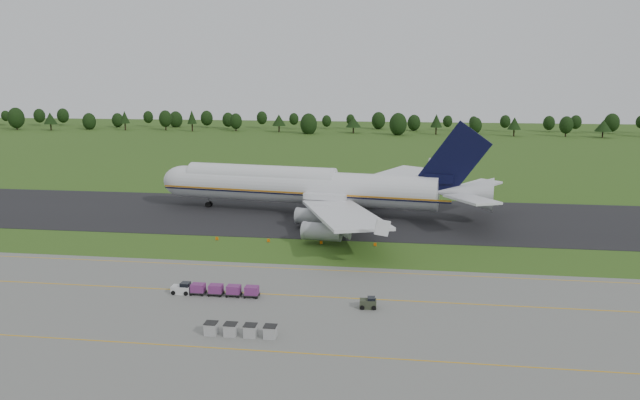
# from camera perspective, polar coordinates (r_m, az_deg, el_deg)

# --- Properties ---
(ground) EXTENTS (600.00, 600.00, 0.00)m
(ground) POSITION_cam_1_polar(r_m,az_deg,el_deg) (109.46, -1.66, -4.73)
(ground) COLOR #2F5118
(ground) RESTS_ON ground
(apron) EXTENTS (300.00, 52.00, 0.06)m
(apron) POSITION_cam_1_polar(r_m,az_deg,el_deg) (78.04, -5.88, -11.62)
(apron) COLOR slate
(apron) RESTS_ON ground
(taxiway) EXTENTS (300.00, 40.00, 0.08)m
(taxiway) POSITION_cam_1_polar(r_m,az_deg,el_deg) (136.25, 0.29, -1.44)
(taxiway) COLOR black
(taxiway) RESTS_ON ground
(apron_markings) EXTENTS (300.00, 30.20, 0.01)m
(apron_markings) POSITION_cam_1_polar(r_m,az_deg,el_deg) (84.34, -4.74, -9.76)
(apron_markings) COLOR #DB9D0C
(apron_markings) RESTS_ON apron
(tree_line) EXTENTS (525.27, 22.73, 11.57)m
(tree_line) POSITION_cam_1_polar(r_m,az_deg,el_deg) (323.34, 5.49, 7.09)
(tree_line) COLOR black
(tree_line) RESTS_ON ground
(aircraft) EXTENTS (76.08, 73.17, 21.28)m
(aircraft) POSITION_cam_1_polar(r_m,az_deg,el_deg) (137.28, -0.92, 1.23)
(aircraft) COLOR silver
(aircraft) RESTS_ON ground
(baggage_train) EXTENTS (12.58, 1.61, 1.55)m
(baggage_train) POSITION_cam_1_polar(r_m,az_deg,el_deg) (89.42, -9.68, -8.08)
(baggage_train) COLOR silver
(baggage_train) RESTS_ON apron
(utility_cart) EXTENTS (2.28, 1.53, 1.20)m
(utility_cart) POSITION_cam_1_polar(r_m,az_deg,el_deg) (83.85, 4.41, -9.46)
(utility_cart) COLOR #2E3525
(utility_cart) RESTS_ON apron
(uld_row) EXTENTS (8.71, 1.51, 1.49)m
(uld_row) POSITION_cam_1_polar(r_m,az_deg,el_deg) (75.90, -7.28, -11.71)
(uld_row) COLOR #9E9E9E
(uld_row) RESTS_ON apron
(edge_markers) EXTENTS (30.03, 0.30, 0.60)m
(edge_markers) POSITION_cam_1_polar(r_m,az_deg,el_deg) (114.77, -2.33, -3.82)
(edge_markers) COLOR #E15C07
(edge_markers) RESTS_ON ground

